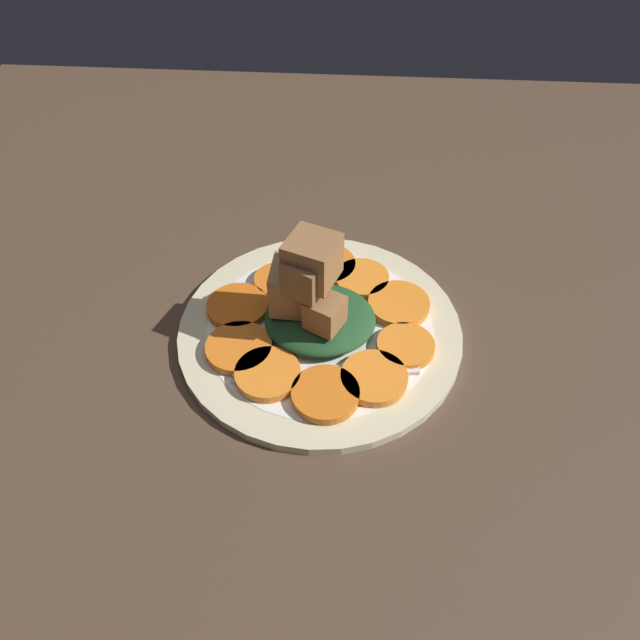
% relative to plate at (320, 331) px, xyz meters
% --- Properties ---
extents(table_slab, '(1.20, 1.20, 0.02)m').
position_rel_plate_xyz_m(table_slab, '(0.00, 0.00, -0.02)').
color(table_slab, '#4C3828').
rests_on(table_slab, ground).
extents(plate, '(0.29, 0.29, 0.01)m').
position_rel_plate_xyz_m(plate, '(0.00, 0.00, 0.00)').
color(plate, beige).
rests_on(plate, table_slab).
extents(carrot_slice_0, '(0.06, 0.06, 0.01)m').
position_rel_plate_xyz_m(carrot_slice_0, '(-0.05, -0.07, 0.01)').
color(carrot_slice_0, orange).
rests_on(carrot_slice_0, plate).
extents(carrot_slice_1, '(0.06, 0.06, 0.01)m').
position_rel_plate_xyz_m(carrot_slice_1, '(0.01, -0.09, 0.01)').
color(carrot_slice_1, orange).
rests_on(carrot_slice_1, plate).
extents(carrot_slice_2, '(0.06, 0.06, 0.01)m').
position_rel_plate_xyz_m(carrot_slice_2, '(0.06, -0.07, 0.01)').
color(carrot_slice_2, orange).
rests_on(carrot_slice_2, plate).
extents(carrot_slice_3, '(0.06, 0.06, 0.01)m').
position_rel_plate_xyz_m(carrot_slice_3, '(0.09, -0.02, 0.01)').
color(carrot_slice_3, orange).
rests_on(carrot_slice_3, plate).
extents(carrot_slice_4, '(0.07, 0.07, 0.01)m').
position_rel_plate_xyz_m(carrot_slice_4, '(0.08, 0.03, 0.01)').
color(carrot_slice_4, orange).
rests_on(carrot_slice_4, plate).
extents(carrot_slice_5, '(0.06, 0.06, 0.01)m').
position_rel_plate_xyz_m(carrot_slice_5, '(0.04, 0.07, 0.01)').
color(carrot_slice_5, orange).
rests_on(carrot_slice_5, plate).
extents(carrot_slice_6, '(0.07, 0.07, 0.01)m').
position_rel_plate_xyz_m(carrot_slice_6, '(0.00, 0.09, 0.01)').
color(carrot_slice_6, orange).
rests_on(carrot_slice_6, plate).
extents(carrot_slice_7, '(0.05, 0.05, 0.01)m').
position_rel_plate_xyz_m(carrot_slice_7, '(-0.05, 0.06, 0.01)').
color(carrot_slice_7, orange).
rests_on(carrot_slice_7, plate).
extents(carrot_slice_8, '(0.06, 0.06, 0.01)m').
position_rel_plate_xyz_m(carrot_slice_8, '(-0.09, 0.02, 0.01)').
color(carrot_slice_8, orange).
rests_on(carrot_slice_8, plate).
extents(carrot_slice_9, '(0.07, 0.07, 0.01)m').
position_rel_plate_xyz_m(carrot_slice_9, '(-0.08, -0.04, 0.01)').
color(carrot_slice_9, orange).
rests_on(carrot_slice_9, plate).
extents(center_pile, '(0.11, 0.10, 0.11)m').
position_rel_plate_xyz_m(center_pile, '(-0.01, 0.00, 0.04)').
color(center_pile, '#1E4723').
rests_on(center_pile, plate).
extents(fork, '(0.18, 0.03, 0.00)m').
position_rel_plate_xyz_m(fork, '(0.00, -0.06, 0.01)').
color(fork, silver).
rests_on(fork, plate).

